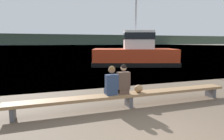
{
  "coord_description": "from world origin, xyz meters",
  "views": [
    {
      "loc": [
        -2.24,
        -3.22,
        2.09
      ],
      "look_at": [
        0.86,
        5.59,
        0.79
      ],
      "focal_mm": 32.0,
      "sensor_mm": 36.0,
      "label": 1
    }
  ],
  "objects": [
    {
      "name": "water_surface",
      "position": [
        0.0,
        125.41,
        0.0
      ],
      "size": [
        240.0,
        240.0,
        0.0
      ],
      "primitive_type": "plane",
      "color": "#426B8E",
      "rests_on": "ground"
    },
    {
      "name": "far_shoreline",
      "position": [
        0.0,
        178.39,
        4.47
      ],
      "size": [
        600.0,
        12.0,
        8.94
      ],
      "primitive_type": "cube",
      "color": "#384233",
      "rests_on": "ground"
    },
    {
      "name": "person_right",
      "position": [
        0.18,
        2.6,
        0.85
      ],
      "size": [
        0.39,
        0.4,
        0.96
      ],
      "color": "#4C382D",
      "rests_on": "bench_main"
    },
    {
      "name": "person_left",
      "position": [
        -0.21,
        2.59,
        0.86
      ],
      "size": [
        0.39,
        0.41,
        0.93
      ],
      "color": "navy",
      "rests_on": "bench_main"
    },
    {
      "name": "bench_main",
      "position": [
        0.38,
        2.59,
        0.37
      ],
      "size": [
        7.49,
        0.49,
        0.44
      ],
      "color": "#8E6B47",
      "rests_on": "ground"
    },
    {
      "name": "tugboat_red",
      "position": [
        5.85,
        13.43,
        0.99
      ],
      "size": [
        8.35,
        6.02,
        6.51
      ],
      "rotation": [
        0.0,
        0.0,
        1.23
      ],
      "color": "red",
      "rests_on": "water_surface"
    },
    {
      "name": "shopping_bag",
      "position": [
        0.74,
        2.59,
        0.57
      ],
      "size": [
        0.3,
        0.23,
        0.25
      ],
      "color": "#9E754C",
      "rests_on": "bench_main"
    }
  ]
}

